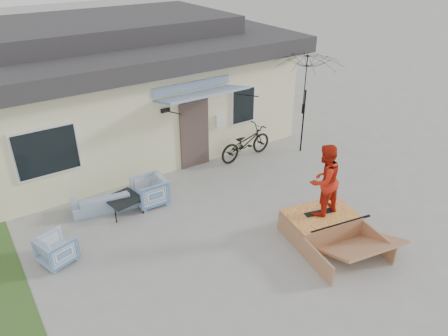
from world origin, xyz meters
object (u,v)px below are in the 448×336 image
armchair_left (57,248)px  coffee_table (124,205)px  patio_umbrella (305,101)px  skater (324,179)px  bicycle (246,140)px  skateboard (320,212)px  armchair_right (150,190)px  loveseat (104,198)px  skate_ramp (320,223)px

armchair_left → coffee_table: bearing=-79.4°
armchair_left → patio_umbrella: (8.19, 1.17, 1.39)m
armchair_left → skater: (5.49, -2.38, 1.10)m
bicycle → patio_umbrella: 2.22m
bicycle → patio_umbrella: (1.81, -0.63, 1.12)m
skateboard → armchair_left: bearing=171.4°
armchair_right → skater: bearing=41.7°
bicycle → patio_umbrella: bearing=-114.3°
bicycle → skateboard: bearing=162.8°
loveseat → patio_umbrella: size_ratio=0.69×
skateboard → skater: size_ratio=0.44×
coffee_table → skateboard: size_ratio=1.05×
loveseat → skateboard: loveseat is taller
patio_umbrella → skateboard: bearing=-127.3°
loveseat → patio_umbrella: patio_umbrella is taller
loveseat → armchair_right: size_ratio=1.98×
loveseat → armchair_right: bearing=169.4°
armchair_left → armchair_right: size_ratio=0.87×
skate_ramp → armchair_left: bearing=166.0°
loveseat → armchair_left: size_ratio=2.27×
loveseat → armchair_right: (1.12, -0.42, 0.09)m
bicycle → skater: size_ratio=1.13×
coffee_table → skate_ramp: bearing=-44.4°
coffee_table → bicycle: (4.44, 0.76, 0.43)m
patio_umbrella → bicycle: bearing=160.9°
patio_umbrella → skater: (-2.70, -3.54, -0.29)m
armchair_right → skate_ramp: (2.81, -3.45, -0.14)m
skater → armchair_left: bearing=-26.4°
loveseat → coffee_table: 0.57m
skate_ramp → skateboard: size_ratio=2.83×
loveseat → skate_ramp: loveseat is taller
patio_umbrella → coffee_table: bearing=-178.8°
loveseat → skate_ramp: bearing=145.3°
patio_umbrella → skate_ramp: 4.74m
coffee_table → loveseat: bearing=134.2°
coffee_table → skate_ramp: 4.96m
loveseat → bicycle: size_ratio=0.83×
loveseat → armchair_left: (-1.56, -1.43, 0.04)m
loveseat → bicycle: (4.82, 0.36, 0.31)m
coffee_table → bicycle: bearing=9.7°
coffee_table → armchair_left: bearing=-151.9°
loveseat → patio_umbrella: bearing=-172.5°
coffee_table → armchair_right: bearing=-1.5°
armchair_left → skateboard: (5.49, -2.38, 0.20)m
bicycle → skateboard: bicycle is taller
armchair_left → loveseat: bearing=-64.9°
skateboard → bicycle: bearing=92.8°
armchair_right → coffee_table: (-0.73, 0.02, -0.21)m
armchair_right → bicycle: (3.70, 0.78, 0.22)m
armchair_right → patio_umbrella: size_ratio=0.35×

